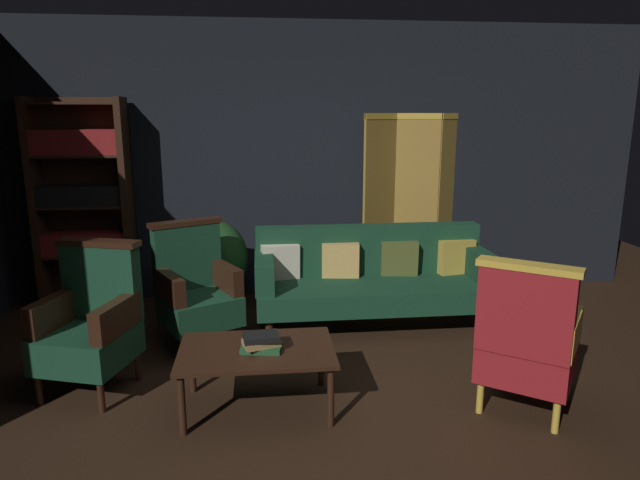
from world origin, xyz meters
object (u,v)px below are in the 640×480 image
(book_tan_leather, at_px, (261,343))
(book_black_cloth, at_px, (261,337))
(velvet_couch, at_px, (372,275))
(armchair_wing_right, at_px, (196,289))
(folding_screen, at_px, (416,201))
(bookshelf, at_px, (83,200))
(potted_plant, at_px, (215,261))
(coffee_table, at_px, (257,355))
(armchair_gilt_accent, at_px, (527,341))
(book_green_cloth, at_px, (261,348))
(armchair_wing_left, at_px, (91,322))

(book_tan_leather, distance_m, book_black_cloth, 0.04)
(velvet_couch, distance_m, armchair_wing_right, 1.58)
(folding_screen, bearing_deg, book_black_cloth, -125.24)
(bookshelf, bearing_deg, book_black_cloth, -52.63)
(bookshelf, bearing_deg, potted_plant, -16.22)
(coffee_table, xyz_separation_m, book_black_cloth, (0.03, -0.03, 0.14))
(coffee_table, relative_size, armchair_wing_right, 0.96)
(bookshelf, distance_m, coffee_table, 2.82)
(book_tan_leather, xyz_separation_m, book_black_cloth, (0.00, -0.00, 0.04))
(armchair_gilt_accent, distance_m, book_black_cloth, 1.70)
(velvet_couch, height_order, book_tan_leather, velvet_couch)
(book_green_cloth, bearing_deg, coffee_table, 133.36)
(bookshelf, height_order, armchair_wing_left, bookshelf)
(armchair_wing_right, distance_m, potted_plant, 0.73)
(folding_screen, relative_size, book_green_cloth, 7.46)
(coffee_table, bearing_deg, book_green_cloth, -46.64)
(coffee_table, distance_m, book_tan_leather, 0.11)
(velvet_couch, bearing_deg, bookshelf, 164.73)
(bookshelf, distance_m, armchair_wing_left, 1.93)
(folding_screen, bearing_deg, potted_plant, -166.14)
(armchair_wing_left, bearing_deg, armchair_wing_right, 46.29)
(book_green_cloth, bearing_deg, armchair_gilt_accent, -6.52)
(coffee_table, relative_size, armchair_wing_left, 0.96)
(bookshelf, bearing_deg, book_tan_leather, -52.63)
(armchair_wing_left, bearing_deg, book_green_cloth, -20.68)
(armchair_wing_right, distance_m, book_green_cloth, 1.23)
(folding_screen, relative_size, coffee_table, 1.90)
(velvet_couch, bearing_deg, coffee_table, -126.22)
(armchair_wing_right, distance_m, book_tan_leather, 1.23)
(coffee_table, bearing_deg, potted_plant, 102.27)
(bookshelf, relative_size, book_tan_leather, 9.14)
(potted_plant, height_order, book_green_cloth, potted_plant)
(velvet_couch, height_order, armchair_wing_right, armchair_wing_right)
(armchair_gilt_accent, xyz_separation_m, armchair_wing_left, (-2.85, 0.63, 0.00))
(armchair_gilt_accent, xyz_separation_m, book_tan_leather, (-1.68, 0.19, -0.02))
(armchair_wing_right, height_order, book_green_cloth, armchair_wing_right)
(velvet_couch, distance_m, armchair_gilt_accent, 1.79)
(velvet_couch, xyz_separation_m, book_black_cloth, (-1.02, -1.47, 0.06))
(armchair_gilt_accent, bearing_deg, bookshelf, 144.57)
(armchair_wing_left, relative_size, book_black_cloth, 4.67)
(folding_screen, distance_m, potted_plant, 2.19)
(armchair_gilt_accent, relative_size, armchair_wing_right, 1.00)
(bookshelf, height_order, velvet_couch, bookshelf)
(book_green_cloth, height_order, book_black_cloth, book_black_cloth)
(bookshelf, relative_size, armchair_wing_right, 1.97)
(velvet_couch, distance_m, armchair_wing_left, 2.42)
(armchair_wing_left, bearing_deg, book_black_cloth, -20.68)
(bookshelf, xyz_separation_m, armchair_wing_right, (1.16, -1.09, -0.59))
(velvet_couch, xyz_separation_m, book_green_cloth, (-1.02, -1.47, -0.02))
(folding_screen, xyz_separation_m, armchair_wing_left, (-2.83, -1.91, -0.50))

